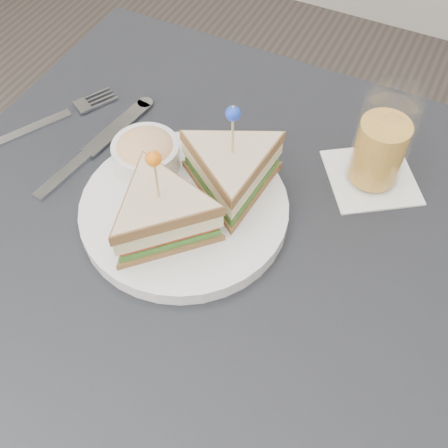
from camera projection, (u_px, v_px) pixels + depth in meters
The scene contains 6 objects.
ground_plane at pixel (218, 434), 1.29m from camera, with size 3.50×3.50×0.00m, color #3F3833.
table at pixel (214, 283), 0.75m from camera, with size 0.80×0.80×0.75m.
plate_meal at pixel (189, 192), 0.70m from camera, with size 0.33×0.33×0.16m.
cutlery_fork at pixel (57, 117), 0.84m from camera, with size 0.12×0.20×0.01m.
cutlery_knife at pixel (92, 150), 0.79m from camera, with size 0.05×0.24×0.01m.
drink_set at pixel (381, 144), 0.71m from camera, with size 0.16×0.16×0.15m.
Camera 1 is at (0.18, -0.34, 1.32)m, focal length 45.00 mm.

